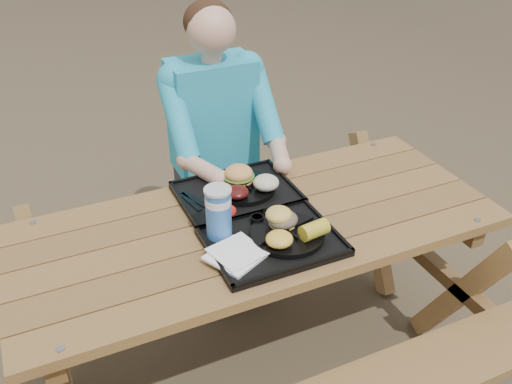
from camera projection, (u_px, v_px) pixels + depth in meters
name	position (u px, v px, depth m)	size (l,w,h in m)	color
ground	(256.00, 362.00, 2.50)	(60.00, 60.00, 0.00)	#999999
picnic_table	(256.00, 298.00, 2.30)	(1.80, 1.49, 0.75)	#999999
tray_near	(272.00, 242.00, 1.98)	(0.45, 0.35, 0.02)	black
tray_far	(237.00, 194.00, 2.25)	(0.45, 0.35, 0.02)	black
plate_near	(287.00, 234.00, 1.99)	(0.26, 0.26, 0.02)	black
plate_far	(243.00, 187.00, 2.25)	(0.26, 0.26, 0.02)	black
napkin_stack	(235.00, 255.00, 1.89)	(0.16, 0.16, 0.02)	white
soda_cup	(219.00, 214.00, 1.95)	(0.09, 0.09, 0.18)	#164FA5
condiment_bbq	(257.00, 220.00, 2.05)	(0.05, 0.05, 0.03)	black
condiment_mustard	(269.00, 214.00, 2.09)	(0.04, 0.04, 0.03)	yellow
sandwich	(283.00, 212.00, 1.99)	(0.10, 0.10, 0.10)	#E7BC51
mac_cheese	(279.00, 239.00, 1.91)	(0.09, 0.09, 0.05)	yellow
corn_cob	(314.00, 230.00, 1.94)	(0.10, 0.10, 0.06)	gold
cutlery_far	(195.00, 199.00, 2.19)	(0.03, 0.15, 0.01)	black
burger	(239.00, 170.00, 2.25)	(0.12, 0.12, 0.10)	#EA9A52
baked_beans	(237.00, 192.00, 2.16)	(0.09, 0.09, 0.04)	#460E0E
potato_salad	(266.00, 183.00, 2.21)	(0.10, 0.10, 0.06)	beige
diner	(216.00, 160.00, 2.73)	(0.48, 0.84, 1.28)	teal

